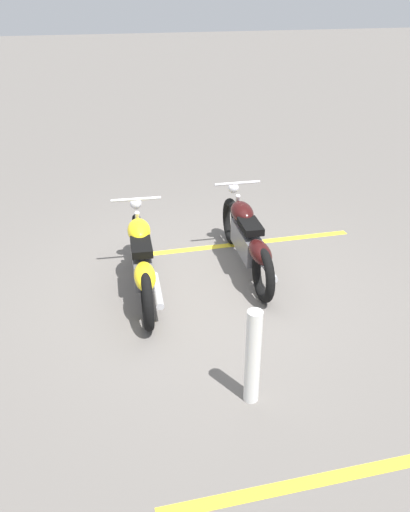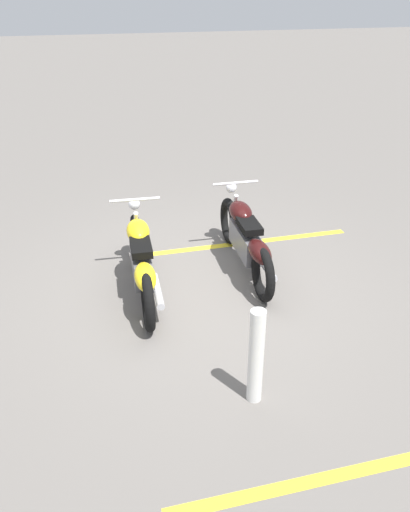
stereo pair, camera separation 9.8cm
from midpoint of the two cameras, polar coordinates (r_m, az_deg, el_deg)
ground_plane at (r=6.75m, az=-0.24°, el=-3.30°), size 60.00×60.00×0.00m
motorcycle_bright_foreground at (r=6.44m, az=-6.31°, el=-0.41°), size 2.23×0.62×1.04m
motorcycle_dark_foreground at (r=6.93m, az=4.95°, el=1.83°), size 2.23×0.62×1.04m
bollard_post at (r=4.86m, az=5.71°, el=-10.71°), size 0.14×0.14×0.98m
parking_stripe_near at (r=7.82m, az=4.65°, el=1.35°), size 0.24×3.20×0.01m
parking_stripe_mid at (r=4.76m, az=16.28°, el=-21.32°), size 0.24×3.20×0.01m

